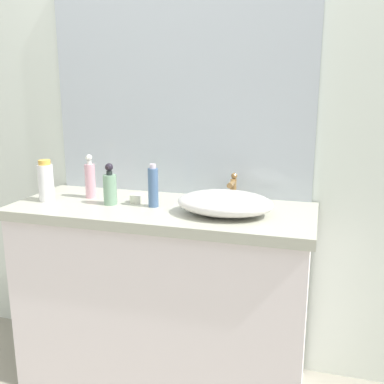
# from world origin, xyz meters

# --- Properties ---
(bathroom_wall_rear) EXTENTS (6.00, 0.06, 2.60)m
(bathroom_wall_rear) POSITION_xyz_m (0.00, 0.73, 1.30)
(bathroom_wall_rear) COLOR silver
(bathroom_wall_rear) RESTS_ON ground
(vanity_counter) EXTENTS (1.34, 0.53, 0.88)m
(vanity_counter) POSITION_xyz_m (0.03, 0.42, 0.44)
(vanity_counter) COLOR white
(vanity_counter) RESTS_ON ground
(wall_mirror_panel) EXTENTS (1.28, 0.01, 0.99)m
(wall_mirror_panel) POSITION_xyz_m (0.03, 0.69, 1.38)
(wall_mirror_panel) COLOR #B2BCC6
(wall_mirror_panel) RESTS_ON vanity_counter
(sink_basin) EXTENTS (0.40, 0.29, 0.10)m
(sink_basin) POSITION_xyz_m (0.33, 0.38, 0.93)
(sink_basin) COLOR silver
(sink_basin) RESTS_ON vanity_counter
(faucet) EXTENTS (0.03, 0.12, 0.14)m
(faucet) POSITION_xyz_m (0.33, 0.54, 0.96)
(faucet) COLOR brown
(faucet) RESTS_ON vanity_counter
(soap_dispenser) EXTENTS (0.06, 0.06, 0.19)m
(soap_dispenser) POSITION_xyz_m (-0.20, 0.39, 0.96)
(soap_dispenser) COLOR gray
(soap_dispenser) RESTS_ON vanity_counter
(lotion_bottle) EXTENTS (0.07, 0.07, 0.19)m
(lotion_bottle) POSITION_xyz_m (-0.51, 0.36, 0.97)
(lotion_bottle) COLOR white
(lotion_bottle) RESTS_ON vanity_counter
(perfume_bottle) EXTENTS (0.05, 0.05, 0.21)m
(perfume_bottle) POSITION_xyz_m (-0.35, 0.48, 0.97)
(perfume_bottle) COLOR #D69CAC
(perfume_bottle) RESTS_ON vanity_counter
(spray_can) EXTENTS (0.04, 0.04, 0.19)m
(spray_can) POSITION_xyz_m (0.00, 0.41, 0.97)
(spray_can) COLOR #476690
(spray_can) RESTS_ON vanity_counter
(candle_jar) EXTENTS (0.06, 0.06, 0.04)m
(candle_jar) POSITION_xyz_m (-0.10, 0.46, 0.90)
(candle_jar) COLOR silver
(candle_jar) RESTS_ON vanity_counter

